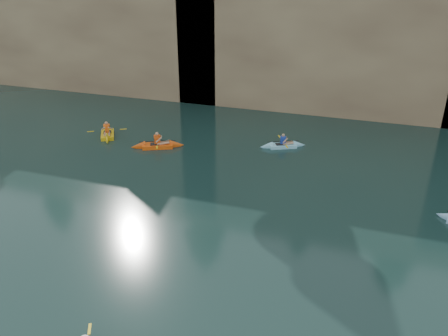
% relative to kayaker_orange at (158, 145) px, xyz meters
% --- Properties ---
extents(ground, '(160.00, 160.00, 0.00)m').
position_rel_kayaker_orange_xyz_m(ground, '(7.25, -12.12, -0.15)').
color(ground, black).
rests_on(ground, ground).
extents(cliff, '(70.00, 16.00, 12.00)m').
position_rel_kayaker_orange_xyz_m(cliff, '(7.25, 17.88, 5.85)').
color(cliff, tan).
rests_on(cliff, ground).
extents(cliff_slab_west, '(26.00, 2.40, 10.56)m').
position_rel_kayaker_orange_xyz_m(cliff_slab_west, '(-12.75, 10.48, 5.13)').
color(cliff_slab_west, '#99835D').
rests_on(cliff_slab_west, ground).
extents(cliff_slab_center, '(24.00, 2.40, 11.40)m').
position_rel_kayaker_orange_xyz_m(cliff_slab_center, '(9.25, 10.48, 5.55)').
color(cliff_slab_center, '#99835D').
rests_on(cliff_slab_center, ground).
extents(sea_cave_west, '(4.50, 1.00, 4.00)m').
position_rel_kayaker_orange_xyz_m(sea_cave_west, '(-10.75, 9.83, 1.85)').
color(sea_cave_west, black).
rests_on(sea_cave_west, ground).
extents(sea_cave_center, '(3.50, 1.00, 3.20)m').
position_rel_kayaker_orange_xyz_m(sea_cave_center, '(3.25, 9.83, 1.45)').
color(sea_cave_center, black).
rests_on(sea_cave_center, ground).
extents(kayaker_orange, '(3.15, 2.16, 1.20)m').
position_rel_kayaker_orange_xyz_m(kayaker_orange, '(0.00, 0.00, 0.00)').
color(kayaker_orange, '#E44F0E').
rests_on(kayaker_orange, ground).
extents(kayaker_yellow, '(2.21, 2.94, 1.23)m').
position_rel_kayaker_orange_xyz_m(kayaker_yellow, '(-3.86, 0.67, 0.00)').
color(kayaker_yellow, gold).
rests_on(kayaker_yellow, ground).
extents(kayaker_ltblue_mid, '(2.78, 1.93, 1.06)m').
position_rel_kayaker_orange_xyz_m(kayaker_ltblue_mid, '(7.01, 2.46, -0.02)').
color(kayaker_ltblue_mid, '#8AD0E7').
rests_on(kayaker_ltblue_mid, ground).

